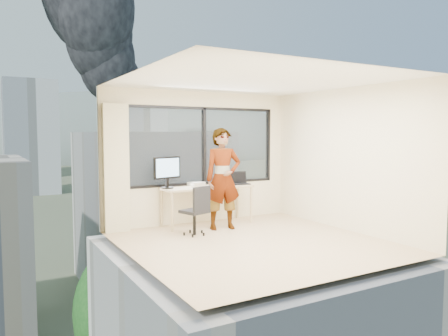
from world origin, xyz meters
TOP-DOWN VIEW (x-y plane):
  - floor at (0.00, 0.00)m, footprint 4.00×4.00m
  - ceiling at (0.00, 0.00)m, footprint 4.00×4.00m
  - wall_front at (0.00, -2.00)m, footprint 4.00×0.01m
  - wall_left at (-2.00, 0.00)m, footprint 0.01×4.00m
  - wall_right at (2.00, 0.00)m, footprint 0.01×4.00m
  - window_wall at (0.05, 2.00)m, footprint 3.30×0.16m
  - curtain at (-1.72, 1.88)m, footprint 0.45×0.14m
  - desk at (0.00, 1.66)m, footprint 1.80×0.60m
  - chair at (-0.61, 0.97)m, footprint 0.57×0.57m
  - person at (0.07, 1.16)m, footprint 0.75×0.56m
  - monitor at (-0.80, 1.74)m, footprint 0.61×0.30m
  - game_console at (-0.14, 1.88)m, footprint 0.33×0.30m
  - laptop at (0.73, 1.61)m, footprint 0.41×0.43m
  - cellphone at (-0.27, 1.52)m, footprint 0.12×0.07m
  - pen_cup at (0.14, 1.61)m, footprint 0.09×0.09m
  - handbag at (0.80, 1.82)m, footprint 0.29×0.17m
  - near_bldg_b at (12.00, 38.00)m, footprint 14.00×13.00m
  - near_bldg_c at (30.00, 28.00)m, footprint 12.00×10.00m
  - far_tower_b at (8.00, 120.00)m, footprint 13.00×13.00m
  - far_tower_c at (45.00, 140.00)m, footprint 15.00×15.00m
  - hill_b at (100.00, 320.00)m, footprint 300.00×220.00m
  - tree_b at (4.00, 18.00)m, footprint 7.60×7.60m
  - tree_c at (22.00, 40.00)m, footprint 8.40×8.40m
  - smoke_plume_b at (55.00, 170.00)m, footprint 30.00×18.00m

SIDE VIEW (x-z plane):
  - hill_b at x=100.00m, z-range -62.00..34.00m
  - tree_b at x=4.00m, z-range -14.00..-5.00m
  - near_bldg_c at x=30.00m, z-range -14.00..-4.00m
  - tree_c at x=22.00m, z-range -14.00..-4.00m
  - near_bldg_b at x=12.00m, z-range -14.00..2.00m
  - far_tower_c at x=45.00m, z-range -14.00..12.00m
  - floor at x=0.00m, z-range -0.01..0.01m
  - desk at x=0.00m, z-range 0.00..0.75m
  - chair at x=-0.61m, z-range 0.00..0.89m
  - cellphone at x=-0.27m, z-range 0.75..0.76m
  - game_console at x=-0.14m, z-range 0.75..0.82m
  - pen_cup at x=0.14m, z-range 0.75..0.85m
  - handbag at x=0.80m, z-range 0.75..0.96m
  - laptop at x=0.73m, z-range 0.75..0.98m
  - person at x=0.07m, z-range 0.00..1.87m
  - far_tower_b at x=8.00m, z-range -14.00..16.00m
  - monitor at x=-0.80m, z-range 0.75..1.35m
  - curtain at x=-1.72m, z-range 0.00..2.30m
  - wall_front at x=0.00m, z-range 0.00..2.60m
  - wall_left at x=-2.00m, z-range 0.00..2.60m
  - wall_right at x=2.00m, z-range 0.00..2.60m
  - window_wall at x=0.05m, z-range 0.75..2.30m
  - ceiling at x=0.00m, z-range 2.60..2.60m
  - smoke_plume_b at x=55.00m, z-range -8.00..62.00m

